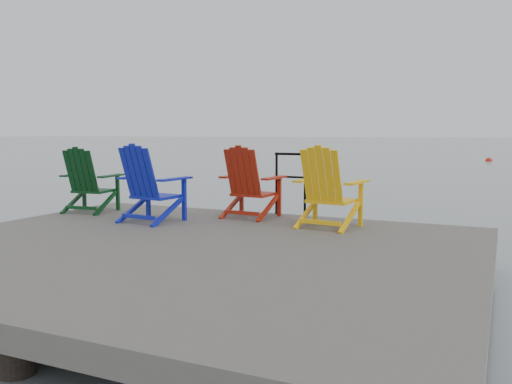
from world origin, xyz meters
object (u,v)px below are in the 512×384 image
at_px(handrail, 291,178).
at_px(chair_green, 88,180).
at_px(chair_blue, 149,184).
at_px(buoy_b, 489,161).
at_px(chair_yellow, 328,187).
at_px(buoy_a, 333,184).
at_px(chair_red, 249,182).

height_order(handrail, chair_green, chair_green).
height_order(chair_blue, buoy_b, chair_blue).
distance_m(handrail, chair_green, 3.01).
xyz_separation_m(handrail, chair_yellow, (0.80, -0.80, -0.04)).
xyz_separation_m(chair_yellow, buoy_a, (-3.16, 10.76, -1.01)).
bearing_deg(chair_green, handrail, 11.89).
relative_size(chair_green, buoy_b, 2.34).
height_order(buoy_a, buoy_b, buoy_b).
xyz_separation_m(handrail, buoy_a, (-2.36, 9.96, -1.04)).
height_order(chair_green, chair_yellow, chair_yellow).
bearing_deg(chair_yellow, chair_green, -170.96).
relative_size(chair_red, buoy_b, 2.42).
distance_m(handrail, chair_blue, 2.01).
relative_size(chair_yellow, buoy_a, 3.02).
distance_m(chair_blue, chair_red, 1.37).
xyz_separation_m(chair_green, chair_blue, (1.36, -0.36, 0.03)).
distance_m(buoy_a, buoy_b, 18.50).
height_order(chair_green, chair_red, chair_red).
bearing_deg(handrail, buoy_a, 103.30).
bearing_deg(chair_green, buoy_b, 73.09).
relative_size(chair_green, chair_blue, 0.94).
height_order(chair_green, buoy_b, chair_green).
distance_m(chair_blue, buoy_b, 29.54).
height_order(chair_green, chair_blue, chair_blue).
bearing_deg(buoy_a, chair_blue, -85.55).
xyz_separation_m(chair_blue, chair_red, (1.04, 0.88, -0.02)).
distance_m(chair_green, buoy_b, 29.37).
relative_size(handrail, chair_red, 0.92).
relative_size(chair_green, chair_red, 0.97).
bearing_deg(handrail, chair_yellow, -44.84).
distance_m(handrail, chair_yellow, 1.13).
bearing_deg(chair_yellow, chair_blue, -160.26).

